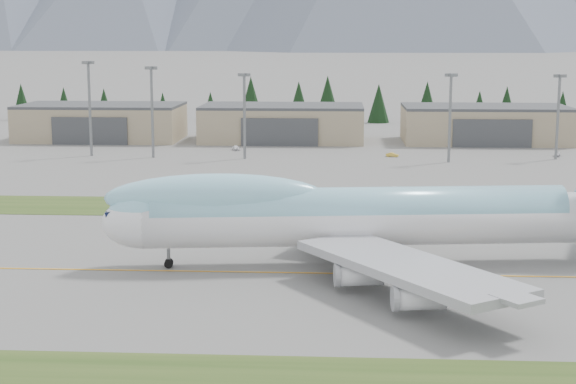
# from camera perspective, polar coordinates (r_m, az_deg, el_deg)

# --- Properties ---
(ground) EXTENTS (7000.00, 7000.00, 0.00)m
(ground) POSITION_cam_1_polar(r_m,az_deg,el_deg) (117.12, 2.28, -5.28)
(ground) COLOR slate
(ground) RESTS_ON ground
(grass_strip_far) EXTENTS (400.00, 18.00, 0.08)m
(grass_strip_far) POSITION_cam_1_polar(r_m,az_deg,el_deg) (160.96, 2.58, -1.06)
(grass_strip_far) COLOR #304A1A
(grass_strip_far) RESTS_ON ground
(taxiway_line_main) EXTENTS (400.00, 0.40, 0.02)m
(taxiway_line_main) POSITION_cam_1_polar(r_m,az_deg,el_deg) (117.12, 2.28, -5.28)
(taxiway_line_main) COLOR orange
(taxiway_line_main) RESTS_ON ground
(boeing_747_freighter) EXTENTS (80.12, 68.51, 21.04)m
(boeing_747_freighter) POSITION_cam_1_polar(r_m,az_deg,el_deg) (120.37, 4.74, -1.49)
(boeing_747_freighter) COLOR white
(boeing_747_freighter) RESTS_ON ground
(hangar_left) EXTENTS (48.00, 26.60, 10.80)m
(hangar_left) POSITION_cam_1_polar(r_m,az_deg,el_deg) (273.70, -11.96, 4.46)
(hangar_left) COLOR gray
(hangar_left) RESTS_ON ground
(hangar_center) EXTENTS (48.00, 26.60, 10.80)m
(hangar_center) POSITION_cam_1_polar(r_m,az_deg,el_deg) (264.63, -0.36, 4.49)
(hangar_center) COLOR gray
(hangar_center) RESTS_ON ground
(hangar_right) EXTENTS (48.00, 26.60, 10.80)m
(hangar_right) POSITION_cam_1_polar(r_m,az_deg,el_deg) (267.58, 12.61, 4.31)
(hangar_right) COLOR gray
(hangar_right) RESTS_ON ground
(floodlight_masts) EXTENTS (165.13, 10.20, 24.67)m
(floodlight_masts) POSITION_cam_1_polar(r_m,az_deg,el_deg) (224.91, 4.83, 6.13)
(floodlight_masts) COLOR slate
(floodlight_masts) RESTS_ON ground
(service_vehicle_a) EXTENTS (2.71, 4.23, 1.34)m
(service_vehicle_a) POSITION_cam_1_polar(r_m,az_deg,el_deg) (243.59, -3.39, 2.72)
(service_vehicle_a) COLOR white
(service_vehicle_a) RESTS_ON ground
(service_vehicle_b) EXTENTS (3.48, 2.03, 1.08)m
(service_vehicle_b) POSITION_cam_1_polar(r_m,az_deg,el_deg) (231.30, 6.76, 2.27)
(service_vehicle_b) COLOR gold
(service_vehicle_b) RESTS_ON ground
(service_vehicle_c) EXTENTS (2.61, 4.16, 1.12)m
(service_vehicle_c) POSITION_cam_1_polar(r_m,az_deg,el_deg) (241.16, 17.00, 2.22)
(service_vehicle_c) COLOR silver
(service_vehicle_c) RESTS_ON ground
(conifer_belt) EXTENTS (265.78, 14.20, 16.86)m
(conifer_belt) POSITION_cam_1_polar(r_m,az_deg,el_deg) (326.04, 4.17, 5.81)
(conifer_belt) COLOR black
(conifer_belt) RESTS_ON ground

